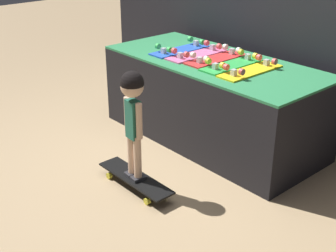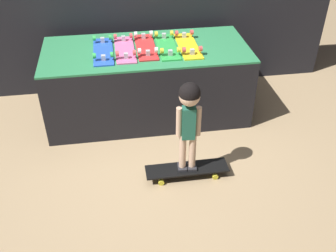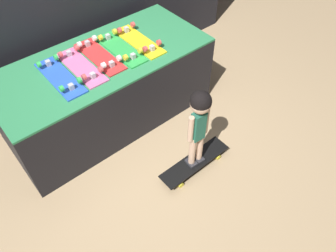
{
  "view_description": "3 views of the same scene",
  "coord_description": "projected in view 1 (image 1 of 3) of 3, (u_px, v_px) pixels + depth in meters",
  "views": [
    {
      "loc": [
        2.74,
        -2.32,
        1.96
      ],
      "look_at": [
        0.16,
        -0.07,
        0.39
      ],
      "focal_mm": 50.0,
      "sensor_mm": 36.0,
      "label": 1
    },
    {
      "loc": [
        -0.34,
        -3.01,
        2.42
      ],
      "look_at": [
        0.1,
        -0.18,
        0.37
      ],
      "focal_mm": 42.0,
      "sensor_mm": 36.0,
      "label": 2
    },
    {
      "loc": [
        -1.13,
        -1.68,
        2.58
      ],
      "look_at": [
        0.12,
        -0.19,
        0.43
      ],
      "focal_mm": 35.0,
      "sensor_mm": 36.0,
      "label": 3
    }
  ],
  "objects": [
    {
      "name": "display_rack",
      "position": [
        213.0,
        100.0,
        4.3
      ],
      "size": [
        2.07,
        0.91,
        0.76
      ],
      "color": "black",
      "rests_on": "ground_plane"
    },
    {
      "name": "skateboard_red_on_rack",
      "position": [
        216.0,
        58.0,
        4.15
      ],
      "size": [
        0.19,
        0.63,
        0.09
      ],
      "color": "red",
      "rests_on": "display_rack"
    },
    {
      "name": "child",
      "position": [
        133.0,
        105.0,
        3.37
      ],
      "size": [
        0.21,
        0.17,
        0.86
      ],
      "rotation": [
        0.0,
        0.0,
        -0.08
      ],
      "color": "#2D2D33",
      "rests_on": "skateboard_on_floor"
    },
    {
      "name": "skateboard_blue_on_rack",
      "position": [
        180.0,
        49.0,
        4.41
      ],
      "size": [
        0.19,
        0.63,
        0.09
      ],
      "color": "blue",
      "rests_on": "display_rack"
    },
    {
      "name": "skateboard_yellow_on_rack",
      "position": [
        250.0,
        70.0,
        3.83
      ],
      "size": [
        0.19,
        0.63,
        0.09
      ],
      "color": "yellow",
      "rests_on": "display_rack"
    },
    {
      "name": "ground_plane",
      "position": [
        161.0,
        158.0,
        4.09
      ],
      "size": [
        16.0,
        16.0,
        0.0
      ],
      "primitive_type": "plane",
      "color": "tan"
    },
    {
      "name": "skateboard_green_on_rack",
      "position": [
        232.0,
        64.0,
        3.98
      ],
      "size": [
        0.19,
        0.63,
        0.09
      ],
      "color": "green",
      "rests_on": "display_rack"
    },
    {
      "name": "skateboard_on_floor",
      "position": [
        135.0,
        179.0,
        3.63
      ],
      "size": [
        0.73,
        0.19,
        0.09
      ],
      "color": "black",
      "rests_on": "ground_plane"
    },
    {
      "name": "skateboard_pink_on_rack",
      "position": [
        197.0,
        54.0,
        4.27
      ],
      "size": [
        0.19,
        0.63,
        0.09
      ],
      "color": "pink",
      "rests_on": "display_rack"
    }
  ]
}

